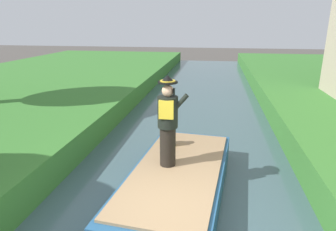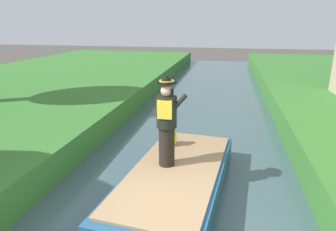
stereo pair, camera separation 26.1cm
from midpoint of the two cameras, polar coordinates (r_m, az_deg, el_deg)
boat at (r=6.22m, az=0.63°, el=-12.52°), size 2.21×4.36×0.61m
person_pirate at (r=5.83m, az=-1.30°, el=-1.28°), size 0.61×0.42×1.85m
parrot_plush at (r=7.01m, az=-1.04°, el=-3.90°), size 0.36×0.35×0.57m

